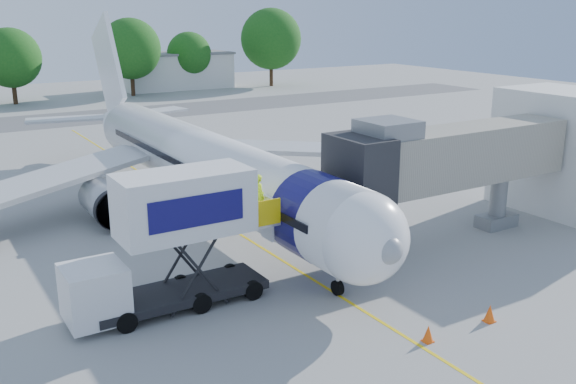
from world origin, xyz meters
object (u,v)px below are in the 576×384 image
catering_hiloader (170,242)px  ground_tug (484,379)px  jet_bridge (441,159)px  aircraft (200,162)px

catering_hiloader → ground_tug: bearing=-62.2°
jet_bridge → catering_hiloader: 14.34m
aircraft → catering_hiloader: size_ratio=4.44×
aircraft → ground_tug: aircraft is taller
aircraft → ground_tug: 22.08m
aircraft → jet_bridge: bearing=-54.3°
jet_bridge → catering_hiloader: bearing=-180.0°
catering_hiloader → ground_tug: (5.71, -10.83, -2.10)m
aircraft → catering_hiloader: 12.77m
aircraft → catering_hiloader: aircraft is taller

